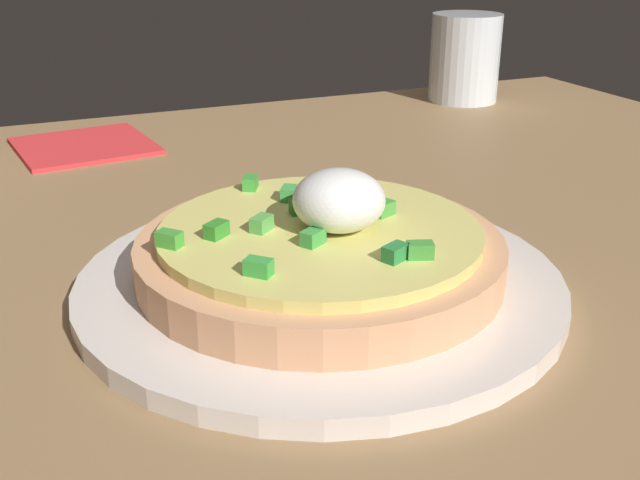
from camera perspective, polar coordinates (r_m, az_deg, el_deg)
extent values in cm
cube|color=olive|center=(50.95, -3.26, -0.52)|extent=(103.08, 73.81, 2.28)
cylinder|color=silver|center=(42.21, 0.00, -3.17)|extent=(26.75, 26.75, 1.08)
cylinder|color=tan|center=(41.52, 0.00, -1.18)|extent=(20.06, 20.06, 2.14)
cylinder|color=#DDD06C|center=(40.98, 0.00, 0.59)|extent=(17.58, 17.58, 0.63)
ellipsoid|color=white|center=(40.00, 1.44, 3.01)|extent=(4.93, 4.93, 3.28)
cube|color=green|center=(37.30, 7.55, -0.76)|extent=(1.48, 1.19, 0.80)
cube|color=#35882F|center=(42.62, -1.41, 2.51)|extent=(1.35, 0.93, 0.80)
cube|color=green|center=(35.30, -4.65, -2.05)|extent=(1.47, 1.47, 0.80)
cube|color=green|center=(38.47, -0.54, 0.20)|extent=(1.51, 1.36, 0.80)
cube|color=green|center=(46.81, -5.26, 4.32)|extent=(1.31, 1.51, 0.80)
cube|color=green|center=(39.03, -11.27, 0.08)|extent=(1.45, 1.49, 0.80)
cube|color=green|center=(40.91, 1.86, 1.61)|extent=(1.46, 1.48, 0.80)
cube|color=green|center=(44.02, 1.73, 3.18)|extent=(1.48, 1.21, 0.80)
cube|color=green|center=(42.50, 4.79, 2.37)|extent=(1.49, 1.23, 0.80)
cube|color=#338A2A|center=(39.78, -7.80, 0.77)|extent=(1.51, 1.40, 0.80)
cube|color=green|center=(44.79, -2.37, 3.53)|extent=(1.36, 1.51, 0.80)
cube|color=#55A94B|center=(40.34, -4.42, 1.24)|extent=(1.49, 1.44, 0.80)
cube|color=#27803C|center=(36.88, 5.69, -0.96)|extent=(1.50, 1.26, 0.80)
cylinder|color=silver|center=(89.20, 10.84, 13.31)|extent=(7.80, 7.80, 9.61)
cylinder|color=#AE591E|center=(89.27, 10.82, 13.04)|extent=(6.86, 6.86, 7.95)
cube|color=red|center=(72.53, -17.29, 6.78)|extent=(12.76, 12.76, 0.40)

